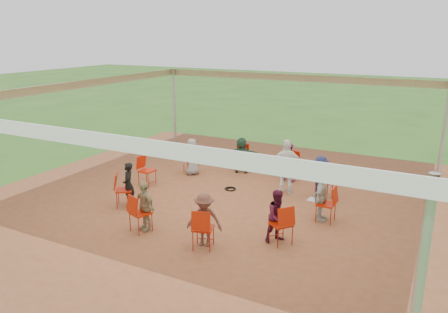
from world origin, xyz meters
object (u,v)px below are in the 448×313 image
at_px(cable_coil, 230,189).
at_px(person_seated_4, 192,157).
at_px(chair_6, 124,190).
at_px(person_seated_2, 288,162).
at_px(person_seated_3, 241,155).
at_px(laptop, 315,198).
at_px(chair_0, 326,204).
at_px(person_seated_8, 278,216).
at_px(chair_8, 203,228).
at_px(chair_4, 191,160).
at_px(person_seated_1, 320,177).
at_px(person_seated_5, 128,185).
at_px(person_seated_0, 321,198).
at_px(person_seated_6, 145,206).
at_px(person_seated_7, 204,220).
at_px(standing_person, 287,167).
at_px(chair_5, 147,171).
at_px(chair_2, 290,166).
at_px(chair_7, 141,213).
at_px(chair_1, 324,182).
at_px(chair_3, 242,158).
at_px(chair_9, 281,224).

bearing_deg(cable_coil, person_seated_4, 157.63).
bearing_deg(chair_6, person_seated_2, 107.58).
distance_m(person_seated_3, laptop, 4.06).
bearing_deg(chair_0, person_seated_8, 158.02).
height_order(chair_8, laptop, chair_8).
xyz_separation_m(chair_4, person_seated_1, (4.29, -0.18, 0.15)).
bearing_deg(person_seated_5, chair_6, -90.00).
distance_m(person_seated_0, person_seated_6, 4.20).
distance_m(person_seated_6, person_seated_7, 1.60).
height_order(chair_8, standing_person, standing_person).
height_order(chair_5, chair_8, same).
relative_size(person_seated_2, person_seated_5, 1.00).
bearing_deg(standing_person, person_seated_1, 163.72).
bearing_deg(person_seated_7, person_seated_6, 162.00).
height_order(chair_2, chair_7, same).
height_order(chair_0, chair_1, same).
relative_size(chair_3, person_seated_6, 0.76).
xyz_separation_m(chair_6, person_seated_5, (0.10, 0.07, 0.15)).
relative_size(chair_8, person_seated_3, 0.76).
bearing_deg(chair_8, person_seated_5, 142.22).
bearing_deg(person_seated_4, person_seated_8, 90.00).
height_order(standing_person, cable_coil, standing_person).
xyz_separation_m(chair_4, cable_coil, (1.84, -0.79, -0.43)).
relative_size(chair_4, person_seated_5, 0.76).
bearing_deg(chair_1, standing_person, 66.28).
bearing_deg(laptop, chair_2, 31.62).
bearing_deg(laptop, person_seated_7, 146.61).
relative_size(person_seated_0, person_seated_5, 1.00).
relative_size(chair_5, laptop, 2.99).
height_order(person_seated_2, person_seated_6, same).
bearing_deg(chair_8, person_seated_2, 72.42).
height_order(person_seated_2, person_seated_4, same).
distance_m(chair_3, laptop, 4.17).
height_order(chair_3, person_seated_2, person_seated_2).
xyz_separation_m(chair_1, chair_3, (-3.01, 1.06, 0.00)).
xyz_separation_m(chair_6, laptop, (4.66, 1.48, 0.11)).
height_order(chair_1, person_seated_3, person_seated_3).
height_order(person_seated_2, laptop, person_seated_2).
bearing_deg(chair_2, chair_1, 162.00).
distance_m(person_seated_1, laptop, 1.56).
relative_size(chair_8, chair_9, 1.00).
distance_m(chair_1, person_seated_4, 4.30).
xyz_separation_m(chair_7, laptop, (3.33, 2.50, 0.11)).
bearing_deg(person_seated_2, chair_2, -90.00).
xyz_separation_m(chair_8, person_seated_6, (-1.64, 0.16, 0.15)).
bearing_deg(person_seated_3, person_seated_2, 162.00).
distance_m(chair_2, standing_person, 1.30).
height_order(chair_6, person_seated_5, person_seated_5).
bearing_deg(chair_0, person_seated_6, 125.06).
relative_size(chair_1, person_seated_2, 0.76).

